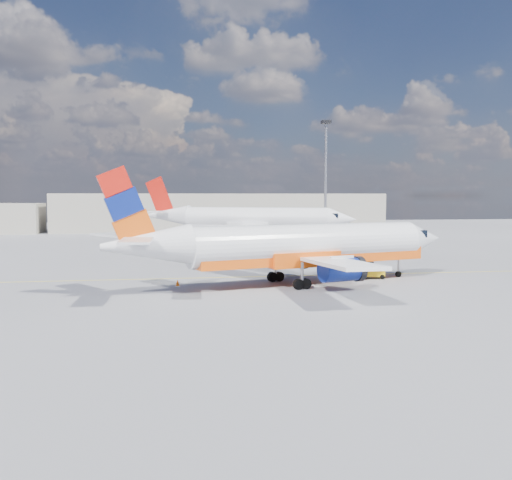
{
  "coord_description": "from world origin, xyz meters",
  "views": [
    {
      "loc": [
        -6.64,
        -49.18,
        7.56
      ],
      "look_at": [
        1.38,
        2.31,
        3.5
      ],
      "focal_mm": 40.0,
      "sensor_mm": 36.0,
      "label": 1
    }
  ],
  "objects": [
    {
      "name": "floodlight_mast",
      "position": [
        18.54,
        39.89,
        11.7
      ],
      "size": [
        1.42,
        1.42,
        19.52
      ],
      "color": "#919199",
      "rests_on": "ground"
    },
    {
      "name": "terminal_main",
      "position": [
        5.0,
        75.0,
        4.0
      ],
      "size": [
        70.0,
        14.0,
        8.0
      ],
      "primitive_type": "cube",
      "color": "#AAA292",
      "rests_on": "ground"
    },
    {
      "name": "taxi_line",
      "position": [
        0.0,
        3.0,
        0.01
      ],
      "size": [
        70.0,
        0.15,
        0.01
      ],
      "primitive_type": "cube",
      "color": "yellow",
      "rests_on": "ground"
    },
    {
      "name": "traffic_cone",
      "position": [
        -5.87,
        -1.53,
        0.28
      ],
      "size": [
        0.41,
        0.41,
        0.57
      ],
      "color": "white",
      "rests_on": "ground"
    },
    {
      "name": "main_jet",
      "position": [
        4.28,
        -2.24,
        3.28
      ],
      "size": [
        32.49,
        24.75,
        9.83
      ],
      "rotation": [
        0.0,
        0.0,
        0.29
      ],
      "color": "white",
      "rests_on": "ground"
    },
    {
      "name": "ground",
      "position": [
        0.0,
        0.0,
        0.0
      ],
      "size": [
        240.0,
        240.0,
        0.0
      ],
      "primitive_type": "plane",
      "color": "slate",
      "rests_on": "ground"
    },
    {
      "name": "gse_tug",
      "position": [
        11.74,
        0.35,
        0.75
      ],
      "size": [
        2.42,
        1.77,
        1.59
      ],
      "rotation": [
        0.0,
        0.0,
        -0.2
      ],
      "color": "black",
      "rests_on": "ground"
    },
    {
      "name": "second_jet",
      "position": [
        6.77,
        43.03,
        3.61
      ],
      "size": [
        35.21,
        26.52,
        10.84
      ],
      "rotation": [
        0.0,
        0.0,
        -0.41
      ],
      "color": "white",
      "rests_on": "ground"
    }
  ]
}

